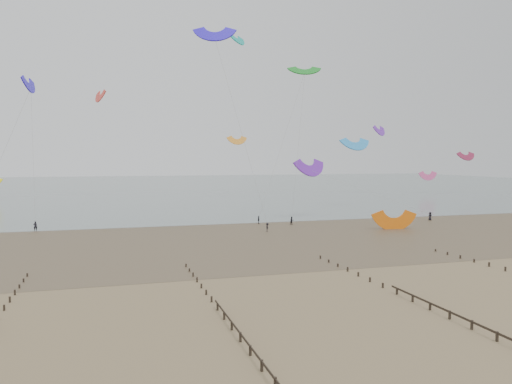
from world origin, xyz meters
TOP-DOWN VIEW (x-y plane):
  - ground at (0.00, 0.00)m, footprint 500.00×500.00m
  - sea_and_shore at (-4.08, 34.40)m, footprint 500.00×665.00m
  - groynes at (4.00, -19.05)m, footprint 72.16×50.16m
  - kitesurfer_lead at (-36.06, 50.42)m, footprint 0.70×0.49m
  - kitesurfers at (22.15, 45.64)m, footprint 123.91×21.00m
  - grounded_kite at (28.89, 33.84)m, footprint 8.15×6.79m
  - kites_airborne at (-4.49, 92.20)m, footprint 234.98×112.10m

SIDE VIEW (x-z plane):
  - ground at x=0.00m, z-range 0.00..0.00m
  - grounded_kite at x=28.89m, z-range -2.02..2.02m
  - sea_and_shore at x=-4.08m, z-range -0.01..0.02m
  - groynes at x=4.00m, z-range -0.03..0.97m
  - kitesurfers at x=22.15m, z-range -0.06..1.75m
  - kitesurfer_lead at x=-36.06m, z-range 0.00..1.84m
  - kites_airborne at x=-4.49m, z-range -2.62..42.91m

